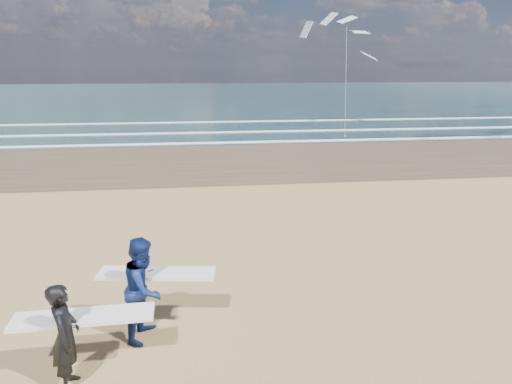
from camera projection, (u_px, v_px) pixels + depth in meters
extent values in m
cube|color=#483B26|center=(500.00, 151.00, 26.69)|extent=(220.00, 12.00, 0.01)
cube|color=#1B393D|center=(299.00, 94.00, 78.28)|extent=(220.00, 100.00, 0.02)
cube|color=white|center=(455.00, 138.00, 31.27)|extent=(220.00, 0.50, 0.05)
cube|color=white|center=(423.00, 129.00, 35.76)|extent=(220.00, 0.50, 0.05)
cube|color=white|center=(389.00, 119.00, 41.97)|extent=(220.00, 0.50, 0.05)
imported|color=black|center=(65.00, 337.00, 6.94)|extent=(0.52, 0.70, 1.75)
cube|color=white|center=(84.00, 317.00, 7.27)|extent=(2.22, 0.60, 0.07)
imported|color=#0E1E51|center=(144.00, 288.00, 8.28)|extent=(0.98, 1.11, 1.93)
cube|color=white|center=(157.00, 273.00, 8.61)|extent=(2.25, 0.83, 0.07)
cube|color=slate|center=(345.00, 136.00, 32.09)|extent=(0.12, 0.12, 0.10)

